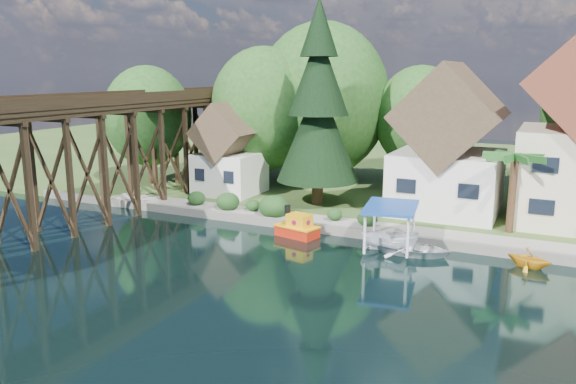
% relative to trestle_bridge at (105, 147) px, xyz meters
% --- Properties ---
extents(ground, '(140.00, 140.00, 0.00)m').
position_rel_trestle_bridge_xyz_m(ground, '(16.00, -5.17, -5.35)').
color(ground, black).
rests_on(ground, ground).
extents(bank, '(140.00, 52.00, 0.50)m').
position_rel_trestle_bridge_xyz_m(bank, '(16.00, 28.83, -5.10)').
color(bank, '#2F4E1F').
rests_on(bank, ground).
extents(seawall, '(60.00, 0.40, 0.62)m').
position_rel_trestle_bridge_xyz_m(seawall, '(20.00, 2.83, -5.04)').
color(seawall, slate).
rests_on(seawall, ground).
extents(promenade, '(50.00, 2.60, 0.06)m').
position_rel_trestle_bridge_xyz_m(promenade, '(22.00, 4.13, -4.82)').
color(promenade, gray).
rests_on(promenade, bank).
extents(trestle_bridge, '(4.12, 44.18, 9.30)m').
position_rel_trestle_bridge_xyz_m(trestle_bridge, '(0.00, 0.00, 0.00)').
color(trestle_bridge, black).
rests_on(trestle_bridge, ground).
extents(house_left, '(7.64, 8.64, 11.02)m').
position_rel_trestle_bridge_xyz_m(house_left, '(23.00, 10.83, -0.21)').
color(house_left, white).
rests_on(house_left, bank).
extents(shed, '(5.09, 5.40, 7.85)m').
position_rel_trestle_bridge_xyz_m(shed, '(5.00, 9.33, -1.52)').
color(shed, white).
rests_on(shed, bank).
extents(bg_trees, '(49.90, 13.30, 10.57)m').
position_rel_trestle_bridge_xyz_m(bg_trees, '(17.00, 16.08, 1.94)').
color(bg_trees, '#382314').
rests_on(bg_trees, bank).
extents(shrubs, '(15.76, 2.47, 1.70)m').
position_rel_trestle_bridge_xyz_m(shrubs, '(11.40, 4.09, -4.12)').
color(shrubs, '#193D16').
rests_on(shrubs, bank).
extents(conifer, '(6.41, 6.41, 15.77)m').
position_rel_trestle_bridge_xyz_m(conifer, '(13.43, 8.67, 2.74)').
color(conifer, '#382314').
rests_on(conifer, bank).
extents(palm_tree, '(5.18, 5.18, 5.53)m').
position_rel_trestle_bridge_xyz_m(palm_tree, '(27.83, 6.72, -0.02)').
color(palm_tree, '#382314').
rests_on(palm_tree, bank).
extents(tugboat, '(3.14, 2.19, 2.07)m').
position_rel_trestle_bridge_xyz_m(tugboat, '(15.04, 1.39, -4.73)').
color(tugboat, red).
rests_on(tugboat, ground).
extents(boat_white_a, '(4.38, 3.18, 0.89)m').
position_rel_trestle_bridge_xyz_m(boat_white_a, '(22.96, 1.00, -4.90)').
color(boat_white_a, silver).
rests_on(boat_white_a, ground).
extents(boat_canopy, '(3.72, 4.80, 2.84)m').
position_rel_trestle_bridge_xyz_m(boat_canopy, '(21.40, 1.08, -4.13)').
color(boat_canopy, white).
rests_on(boat_canopy, ground).
extents(boat_yellow, '(2.87, 2.64, 1.26)m').
position_rel_trestle_bridge_xyz_m(boat_yellow, '(29.32, 1.48, -4.72)').
color(boat_yellow, yellow).
rests_on(boat_yellow, ground).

